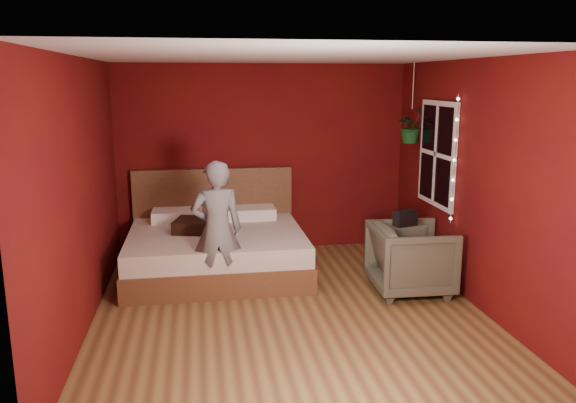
# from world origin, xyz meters

# --- Properties ---
(floor) EXTENTS (4.50, 4.50, 0.00)m
(floor) POSITION_xyz_m (0.00, 0.00, 0.00)
(floor) COLOR olive
(floor) RESTS_ON ground
(room_walls) EXTENTS (4.04, 4.54, 2.62)m
(room_walls) POSITION_xyz_m (0.00, 0.00, 1.68)
(room_walls) COLOR #5F120A
(room_walls) RESTS_ON ground
(window) EXTENTS (0.05, 0.97, 1.27)m
(window) POSITION_xyz_m (1.97, 0.90, 1.50)
(window) COLOR white
(window) RESTS_ON room_walls
(fairy_lights) EXTENTS (0.04, 0.04, 1.45)m
(fairy_lights) POSITION_xyz_m (1.94, 0.37, 1.50)
(fairy_lights) COLOR silver
(fairy_lights) RESTS_ON room_walls
(bed) EXTENTS (2.17, 1.84, 1.19)m
(bed) POSITION_xyz_m (-0.70, 1.38, 0.31)
(bed) COLOR brown
(bed) RESTS_ON ground
(person) EXTENTS (0.58, 0.40, 1.54)m
(person) POSITION_xyz_m (-0.71, 0.50, 0.77)
(person) COLOR slate
(person) RESTS_ON ground
(armchair) EXTENTS (0.90, 0.87, 0.79)m
(armchair) POSITION_xyz_m (1.46, 0.30, 0.39)
(armchair) COLOR #595A47
(armchair) RESTS_ON ground
(handbag) EXTENTS (0.28, 0.19, 0.18)m
(handbag) POSITION_xyz_m (1.36, 0.28, 0.88)
(handbag) COLOR black
(handbag) RESTS_ON armchair
(throw_pillow) EXTENTS (0.54, 0.54, 0.16)m
(throw_pillow) POSITION_xyz_m (-0.98, 1.32, 0.62)
(throw_pillow) COLOR black
(throw_pillow) RESTS_ON bed
(hanging_plant) EXTENTS (0.46, 0.42, 1.04)m
(hanging_plant) POSITION_xyz_m (1.88, 1.55, 1.79)
(hanging_plant) COLOR silver
(hanging_plant) RESTS_ON room_walls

